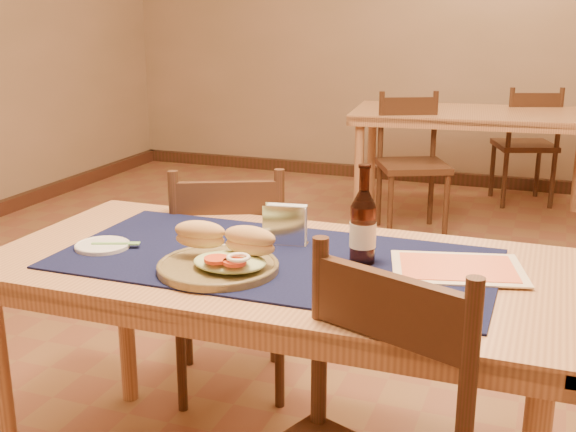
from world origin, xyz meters
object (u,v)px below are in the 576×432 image
(sandwich_plate, at_px, (222,259))
(beer_bottle, at_px, (363,227))
(napkin_holder, at_px, (285,226))
(main_table, at_px, (276,287))
(chair_main_far, at_px, (229,276))
(back_table, at_px, (475,123))

(sandwich_plate, height_order, beer_bottle, beer_bottle)
(napkin_holder, bearing_deg, main_table, -81.52)
(chair_main_far, distance_m, napkin_holder, 0.64)
(sandwich_plate, bearing_deg, beer_bottle, 30.67)
(main_table, distance_m, beer_bottle, 0.31)
(sandwich_plate, xyz_separation_m, beer_bottle, (0.33, 0.19, 0.07))
(back_table, bearing_deg, sandwich_plate, -94.50)
(main_table, bearing_deg, beer_bottle, 11.93)
(back_table, relative_size, beer_bottle, 6.38)
(back_table, height_order, sandwich_plate, sandwich_plate)
(chair_main_far, height_order, beer_bottle, beer_bottle)
(back_table, height_order, chair_main_far, chair_main_far)
(beer_bottle, bearing_deg, main_table, -168.07)
(beer_bottle, relative_size, napkin_holder, 1.94)
(back_table, bearing_deg, napkin_holder, -93.53)
(beer_bottle, bearing_deg, chair_main_far, 143.24)
(sandwich_plate, relative_size, beer_bottle, 1.19)
(chair_main_far, relative_size, sandwich_plate, 2.79)
(beer_bottle, distance_m, napkin_holder, 0.27)
(chair_main_far, distance_m, sandwich_plate, 0.79)
(sandwich_plate, distance_m, napkin_holder, 0.28)
(main_table, xyz_separation_m, chair_main_far, (-0.39, 0.51, -0.20))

